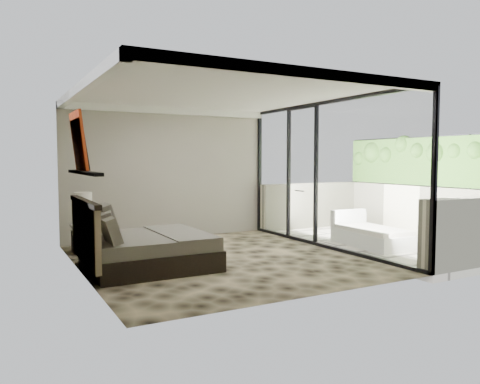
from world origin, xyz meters
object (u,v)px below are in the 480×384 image
bed (142,248)px  lounger (370,235)px  nightstand (85,240)px  table_lamp (83,204)px  ottoman (353,221)px

bed → lounger: 4.53m
bed → nightstand: (-0.56, 1.69, -0.09)m
table_lamp → lounger: 5.51m
bed → ottoman: bearing=13.4°
nightstand → table_lamp: table_lamp is taller
table_lamp → ottoman: bearing=-3.9°
nightstand → table_lamp: size_ratio=0.79×
bed → nightstand: size_ratio=4.20×
bed → table_lamp: bearing=108.4°
table_lamp → nightstand: bearing=-68.9°
nightstand → ottoman: size_ratio=0.96×
bed → lounger: size_ratio=1.13×
bed → ottoman: 5.63m
lounger → bed: bearing=-178.9°
nightstand → lounger: size_ratio=0.27×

